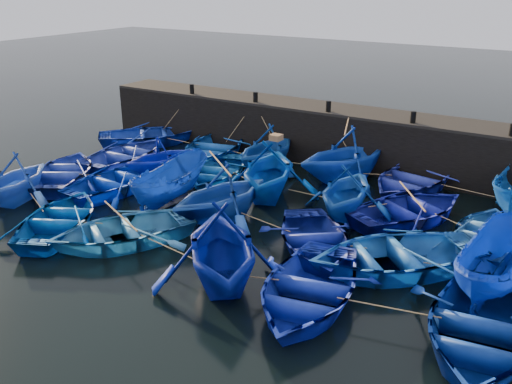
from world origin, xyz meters
The scene contains 35 objects.
ground centered at (0.00, 0.00, 0.00)m, with size 120.00×120.00×0.00m, color black.
quay_wall centered at (0.00, 10.50, 1.25)m, with size 26.00×2.50×2.50m, color black.
quay_top centered at (0.00, 10.50, 2.56)m, with size 26.00×2.50×0.12m, color black.
bollard_0 centered at (-8.00, 9.60, 2.87)m, with size 0.24×0.24×0.50m, color black.
bollard_1 centered at (-4.00, 9.60, 2.87)m, with size 0.24×0.24×0.50m, color black.
bollard_2 centered at (0.00, 9.60, 2.87)m, with size 0.24×0.24×0.50m, color black.
bollard_3 centered at (4.00, 9.60, 2.87)m, with size 0.24×0.24×0.50m, color black.
boat_0 centered at (-9.62, 7.75, 0.54)m, with size 3.72×5.20×1.08m, color #14329F.
boat_1 centered at (-5.29, 7.62, 0.57)m, with size 3.91×5.46×1.13m, color #0D449D.
boat_2 centered at (-2.05, 7.48, 1.08)m, with size 3.54×4.10×2.16m, color #0F4395.
boat_3 centered at (1.68, 7.87, 1.25)m, with size 4.11×4.76×2.51m, color blue.
boat_4 centered at (4.60, 8.31, 0.56)m, with size 3.85×5.38×1.12m, color #222D9C.
boat_6 centered at (-8.23, 4.62, 0.52)m, with size 3.59×5.02×1.04m, color navy.
boat_7 centered at (-5.47, 4.16, 0.96)m, with size 3.16×3.66×1.93m, color #04159E.
boat_8 centered at (-3.18, 4.99, 0.47)m, with size 3.25×4.55×0.94m, color #0E5199.
boat_9 centered at (-0.15, 4.46, 1.25)m, with size 4.11×4.77×2.51m, color #003CA2.
boat_10 centered at (3.26, 4.43, 1.05)m, with size 3.44×4.00×2.10m, color #0B3F97.
boat_11 centered at (5.55, 5.09, 0.52)m, with size 3.57×4.99×1.04m, color navy.
boat_12 centered at (8.39, 4.55, 0.46)m, with size 3.18×4.45×0.92m, color #245CA8.
boat_13 centered at (-8.74, 1.32, 0.51)m, with size 3.55×4.96×1.03m, color #223696.
boat_14 centered at (-5.98, 1.66, 0.50)m, with size 3.48×4.86×1.01m, color #0328AC.
boat_15 centered at (-3.25, 1.94, 0.86)m, with size 1.68×4.45×1.72m, color navy.
boat_16 centered at (-0.44, 1.46, 1.13)m, with size 3.71×4.31×2.27m, color navy.
boat_17 centered at (3.63, 0.98, 0.49)m, with size 3.37×4.71×0.98m, color navy.
boat_18 centered at (6.28, 1.18, 0.58)m, with size 4.01×5.60×1.16m, color #1553B2.
boat_19 centered at (9.12, 1.50, 0.92)m, with size 1.79×4.75×1.84m, color #062AA3.
boat_20 centered at (-8.58, -1.30, 1.02)m, with size 3.33×3.86×2.03m, color blue.
boat_21 centered at (-4.85, -2.24, 0.49)m, with size 3.39×4.74×0.98m, color #003F8E.
boat_22 centered at (-2.26, -1.85, 0.52)m, with size 3.55×4.97×1.03m, color #2C70B3.
boat_23 centered at (2.22, -2.30, 1.26)m, with size 4.14×4.81×2.53m, color #00127E.
boat_24 centered at (4.89, -2.01, 0.55)m, with size 3.79×5.30×1.10m, color #1125A7.
boat_25 centered at (9.33, -1.49, 0.57)m, with size 3.90×5.46×1.13m, color navy.
wooden_crate centered at (0.15, 4.46, 2.62)m, with size 0.43×0.42×0.23m, color brown.
mooring_ropes centered at (-0.20, 4.97, 0.88)m, with size 18.53×11.85×2.10m.
loose_oars centered at (1.13, 3.14, 1.74)m, with size 10.06×11.81×1.54m.
Camera 1 is at (10.91, -14.39, 8.71)m, focal length 40.00 mm.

